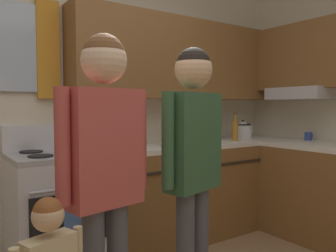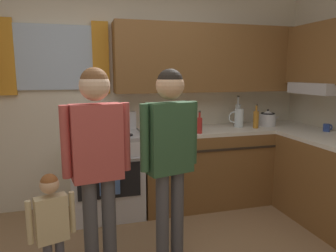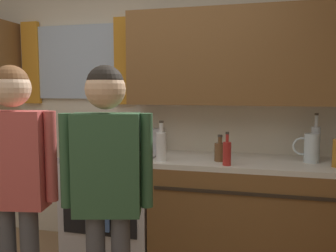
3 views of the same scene
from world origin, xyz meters
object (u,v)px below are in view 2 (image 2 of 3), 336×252
bottle_sauce_red (199,125)px  bottle_tall_clear (238,114)px  bottle_oil_amber (256,119)px  stovetop_kettle (268,118)px  small_child (52,223)px  adult_in_plaid (170,145)px  mug_cobalt_blue (327,128)px  stove_oven (107,173)px  bottle_squat_brown (189,125)px  adult_holding_child (97,150)px  water_pitcher (238,118)px  bottle_milk_white (153,124)px

bottle_sauce_red → bottle_tall_clear: (0.66, 0.38, 0.05)m
bottle_oil_amber → bottle_tall_clear: bearing=113.1°
stovetop_kettle → small_child: (-2.43, -1.28, -0.43)m
bottle_sauce_red → adult_in_plaid: (-0.57, -0.84, 0.00)m
bottle_tall_clear → mug_cobalt_blue: bearing=-40.7°
bottle_sauce_red → adult_in_plaid: 1.02m
stove_oven → bottle_tall_clear: bearing=5.0°
bottle_squat_brown → stovetop_kettle: size_ratio=0.75×
bottle_tall_clear → adult_holding_child: (-1.78, -1.25, -0.04)m
bottle_sauce_red → bottle_tall_clear: bearing=30.1°
adult_in_plaid → water_pitcher: bearing=43.3°
mug_cobalt_blue → small_child: size_ratio=0.13×
mug_cobalt_blue → stovetop_kettle: (-0.43, 0.51, 0.05)m
bottle_oil_amber → mug_cobalt_blue: (0.65, -0.40, -0.07)m
bottle_squat_brown → bottle_sauce_red: bearing=-65.1°
bottle_squat_brown → bottle_milk_white: bottle_milk_white is taller
stove_oven → bottle_oil_amber: 1.83m
bottle_milk_white → adult_in_plaid: bearing=-94.1°
stove_oven → bottle_squat_brown: bearing=-6.0°
bottle_oil_amber → water_pitcher: (-0.16, 0.13, 0.00)m
bottle_squat_brown → adult_holding_child: size_ratio=0.13×
bottle_oil_amber → mug_cobalt_blue: 0.77m
bottle_squat_brown → bottle_milk_white: bearing=-166.9°
bottle_oil_amber → adult_in_plaid: (-1.33, -0.97, -0.02)m
stove_oven → bottle_milk_white: 0.76m
bottle_milk_white → adult_in_plaid: size_ratio=0.20×
stove_oven → bottle_tall_clear: bottle_tall_clear is taller
mug_cobalt_blue → stovetop_kettle: stovetop_kettle is taller
water_pitcher → small_child: bearing=-147.3°
bottle_oil_amber → stovetop_kettle: 0.25m
bottle_squat_brown → water_pitcher: 0.68m
bottle_oil_amber → water_pitcher: bottle_oil_amber is taller
bottle_tall_clear → bottle_sauce_red: bearing=-149.9°
small_child → bottle_squat_brown: bearing=41.0°
bottle_oil_amber → bottle_sauce_red: (-0.76, -0.13, -0.02)m
bottle_milk_white → adult_holding_child: size_ratio=0.20×
stove_oven → stovetop_kettle: (1.97, -0.00, 0.53)m
bottle_squat_brown → adult_holding_child: (-1.05, -1.01, 0.02)m
bottle_oil_amber → small_child: size_ratio=0.32×
bottle_sauce_red → bottle_tall_clear: 0.76m
bottle_oil_amber → bottle_sauce_red: bottle_oil_amber is taller
water_pitcher → adult_holding_child: bearing=-146.8°
stove_oven → adult_in_plaid: adult_in_plaid is taller
bottle_milk_white → adult_holding_child: bearing=-124.1°
bottle_sauce_red → bottle_squat_brown: bearing=114.9°
bottle_sauce_red → bottle_tall_clear: size_ratio=0.67×
stove_oven → adult_holding_child: bearing=-97.2°
small_child → adult_in_plaid: bearing=13.3°
stove_oven → bottle_oil_amber: (1.74, -0.11, 0.54)m
bottle_milk_white → water_pitcher: 1.13m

